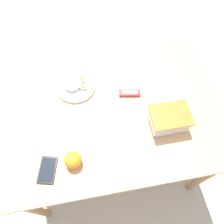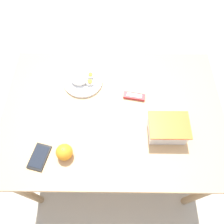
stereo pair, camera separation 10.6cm
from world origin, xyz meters
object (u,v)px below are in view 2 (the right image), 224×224
(food_container, at_px, (167,129))
(candy_bar, at_px, (134,96))
(cell_phone, at_px, (39,157))
(orange_fruit, at_px, (64,152))
(rice_plate, at_px, (82,80))

(food_container, relative_size, candy_bar, 1.58)
(cell_phone, bearing_deg, food_container, -167.76)
(food_container, xyz_separation_m, candy_bar, (0.16, -0.22, -0.03))
(food_container, height_order, cell_phone, food_container)
(food_container, height_order, candy_bar, food_container)
(orange_fruit, height_order, candy_bar, orange_fruit)
(food_container, height_order, orange_fruit, food_container)
(cell_phone, bearing_deg, rice_plate, -111.43)
(orange_fruit, bearing_deg, cell_phone, 5.95)
(candy_bar, distance_m, cell_phone, 0.60)
(orange_fruit, distance_m, rice_plate, 0.45)
(food_container, relative_size, cell_phone, 1.36)
(food_container, bearing_deg, cell_phone, 12.24)
(food_container, bearing_deg, candy_bar, -54.48)
(rice_plate, height_order, candy_bar, rice_plate)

